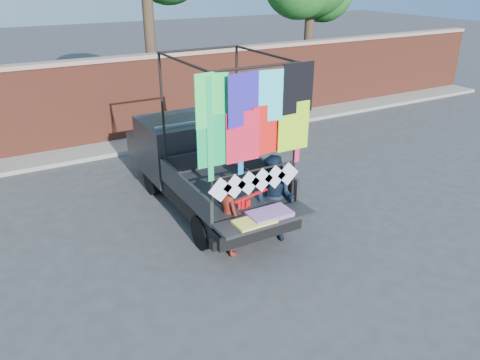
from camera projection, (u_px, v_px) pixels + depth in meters
ground at (251, 234)px, 9.54m from camera, size 90.00×90.00×0.00m
brick_wall at (136, 97)px, 14.56m from camera, size 30.00×0.45×2.61m
curb at (147, 142)px, 14.52m from camera, size 30.00×1.20×0.12m
pickup_truck at (194, 161)px, 10.84m from camera, size 2.22×5.57×3.50m
woman at (228, 217)px, 8.63m from camera, size 0.46×0.61×1.52m
man at (274, 199)px, 9.07m from camera, size 1.01×1.07×1.75m
streamer_bundle at (247, 205)px, 8.77m from camera, size 0.87×0.25×0.61m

